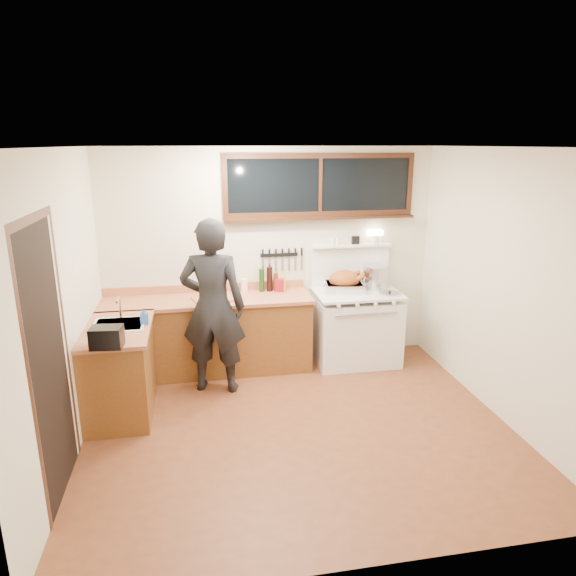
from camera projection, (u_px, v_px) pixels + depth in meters
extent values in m
cube|color=#5D2D18|center=(299.00, 427.00, 4.94)|extent=(4.00, 3.50, 0.02)
cube|color=beige|center=(270.00, 256.00, 6.27)|extent=(4.00, 0.05, 2.60)
cube|color=beige|center=(362.00, 387.00, 2.91)|extent=(4.00, 0.05, 2.60)
cube|color=beige|center=(60.00, 310.00, 4.24)|extent=(0.05, 3.50, 2.60)
cube|color=beige|center=(505.00, 287.00, 4.94)|extent=(0.05, 3.50, 2.60)
cube|color=white|center=(301.00, 144.00, 4.23)|extent=(4.00, 3.50, 0.05)
cube|color=brown|center=(208.00, 336.00, 6.06)|extent=(2.40, 0.60, 0.86)
cube|color=#B26946|center=(207.00, 300.00, 5.93)|extent=(2.44, 0.64, 0.04)
cube|color=#B26946|center=(206.00, 288.00, 6.19)|extent=(2.40, 0.03, 0.10)
sphere|color=#B78C38|center=(115.00, 328.00, 5.55)|extent=(0.03, 0.03, 0.03)
sphere|color=#B78C38|center=(162.00, 326.00, 5.63)|extent=(0.03, 0.03, 0.03)
sphere|color=#B78C38|center=(208.00, 323.00, 5.72)|extent=(0.03, 0.03, 0.03)
sphere|color=#B78C38|center=(253.00, 320.00, 5.81)|extent=(0.03, 0.03, 0.03)
sphere|color=#B78C38|center=(292.00, 318.00, 5.88)|extent=(0.03, 0.03, 0.03)
cube|color=brown|center=(120.00, 372.00, 5.12)|extent=(0.60, 1.05, 0.86)
cube|color=#B26946|center=(117.00, 329.00, 5.00)|extent=(0.64, 1.09, 0.04)
cube|color=white|center=(119.00, 331.00, 5.08)|extent=(0.45, 0.40, 0.14)
cube|color=white|center=(119.00, 324.00, 5.07)|extent=(0.50, 0.45, 0.01)
cylinder|color=silver|center=(120.00, 308.00, 5.21)|extent=(0.02, 0.02, 0.24)
cylinder|color=silver|center=(118.00, 300.00, 5.10)|extent=(0.02, 0.18, 0.02)
cube|color=white|center=(356.00, 330.00, 6.33)|extent=(1.00, 0.70, 0.82)
cube|color=white|center=(357.00, 293.00, 6.20)|extent=(1.02, 0.72, 0.03)
cube|color=white|center=(365.00, 331.00, 5.98)|extent=(0.88, 0.02, 0.46)
cylinder|color=silver|center=(366.00, 314.00, 5.89)|extent=(0.75, 0.02, 0.02)
cylinder|color=white|center=(339.00, 306.00, 5.81)|extent=(0.04, 0.03, 0.04)
cylinder|color=white|center=(357.00, 305.00, 5.85)|extent=(0.04, 0.03, 0.04)
cylinder|color=white|center=(376.00, 304.00, 5.89)|extent=(0.04, 0.03, 0.04)
cylinder|color=white|center=(394.00, 303.00, 5.92)|extent=(0.04, 0.03, 0.04)
cube|color=white|center=(350.00, 266.00, 6.43)|extent=(1.00, 0.05, 0.50)
cube|color=white|center=(351.00, 245.00, 6.33)|extent=(1.00, 0.12, 0.03)
cylinder|color=white|center=(375.00, 239.00, 6.36)|extent=(0.10, 0.10, 0.10)
cube|color=#FFE5B2|center=(375.00, 233.00, 6.34)|extent=(0.19, 0.09, 0.06)
cube|color=black|center=(355.00, 240.00, 6.32)|extent=(0.09, 0.05, 0.10)
cylinder|color=white|center=(337.00, 241.00, 6.28)|extent=(0.04, 0.04, 0.09)
cylinder|color=white|center=(333.00, 241.00, 6.27)|extent=(0.04, 0.04, 0.09)
cube|color=black|center=(320.00, 185.00, 6.10)|extent=(2.20, 0.01, 0.62)
cube|color=black|center=(321.00, 156.00, 6.00)|extent=(2.32, 0.04, 0.06)
cube|color=black|center=(320.00, 214.00, 6.19)|extent=(2.32, 0.04, 0.06)
cube|color=black|center=(225.00, 187.00, 5.90)|extent=(0.06, 0.04, 0.62)
cube|color=black|center=(410.00, 184.00, 6.29)|extent=(0.06, 0.04, 0.62)
cube|color=black|center=(320.00, 185.00, 6.09)|extent=(0.04, 0.04, 0.62)
cube|color=black|center=(321.00, 218.00, 6.15)|extent=(2.32, 0.13, 0.03)
cube|color=black|center=(51.00, 365.00, 3.79)|extent=(0.01, 0.86, 2.10)
cube|color=black|center=(32.00, 396.00, 3.33)|extent=(0.01, 0.07, 2.10)
cube|color=black|center=(66.00, 341.00, 4.25)|extent=(0.01, 0.07, 2.10)
cube|color=black|center=(31.00, 219.00, 3.49)|extent=(0.01, 1.04, 0.07)
cube|color=black|center=(279.00, 255.00, 6.24)|extent=(0.46, 0.02, 0.04)
cube|color=silver|center=(263.00, 265.00, 6.22)|extent=(0.02, 0.00, 0.18)
cube|color=black|center=(263.00, 253.00, 6.19)|extent=(0.02, 0.02, 0.10)
cube|color=silver|center=(269.00, 264.00, 6.24)|extent=(0.02, 0.00, 0.18)
cube|color=black|center=(269.00, 253.00, 6.20)|extent=(0.02, 0.02, 0.10)
cube|color=silver|center=(276.00, 264.00, 6.25)|extent=(0.02, 0.00, 0.18)
cube|color=black|center=(276.00, 253.00, 6.21)|extent=(0.02, 0.02, 0.10)
cube|color=silver|center=(282.00, 264.00, 6.27)|extent=(0.03, 0.00, 0.18)
cube|color=black|center=(282.00, 253.00, 6.23)|extent=(0.02, 0.02, 0.10)
cube|color=silver|center=(289.00, 264.00, 6.28)|extent=(0.03, 0.00, 0.18)
cube|color=black|center=(289.00, 252.00, 6.24)|extent=(0.02, 0.02, 0.10)
cube|color=silver|center=(295.00, 263.00, 6.29)|extent=(0.03, 0.00, 0.18)
cube|color=black|center=(295.00, 252.00, 6.25)|extent=(0.02, 0.02, 0.10)
cube|color=silver|center=(302.00, 263.00, 6.31)|extent=(0.03, 0.00, 0.18)
cube|color=black|center=(302.00, 252.00, 6.27)|extent=(0.02, 0.02, 0.10)
imported|color=black|center=(213.00, 307.00, 5.46)|extent=(0.78, 0.61, 1.91)
imported|color=blue|center=(144.00, 316.00, 5.07)|extent=(0.08, 0.08, 0.17)
cube|color=black|center=(107.00, 337.00, 4.49)|extent=(0.29, 0.21, 0.19)
cube|color=#B26946|center=(213.00, 299.00, 5.87)|extent=(0.50, 0.42, 0.02)
ellipsoid|color=brown|center=(213.00, 294.00, 5.85)|extent=(0.27, 0.22, 0.14)
sphere|color=brown|center=(222.00, 290.00, 5.92)|extent=(0.05, 0.05, 0.05)
sphere|color=brown|center=(222.00, 292.00, 5.82)|extent=(0.05, 0.05, 0.05)
cube|color=silver|center=(344.00, 287.00, 6.23)|extent=(0.53, 0.43, 0.10)
cube|color=#3F3F42|center=(344.00, 284.00, 6.22)|extent=(0.47, 0.37, 0.03)
torus|color=silver|center=(324.00, 284.00, 6.17)|extent=(0.03, 0.10, 0.10)
torus|color=silver|center=(364.00, 282.00, 6.26)|extent=(0.03, 0.10, 0.10)
ellipsoid|color=brown|center=(344.00, 280.00, 6.20)|extent=(0.41, 0.34, 0.24)
cylinder|color=brown|center=(357.00, 279.00, 6.13)|extent=(0.14, 0.08, 0.10)
sphere|color=brown|center=(362.00, 276.00, 6.14)|extent=(0.07, 0.07, 0.07)
cylinder|color=brown|center=(352.00, 276.00, 6.30)|extent=(0.14, 0.08, 0.10)
sphere|color=brown|center=(358.00, 273.00, 6.31)|extent=(0.07, 0.07, 0.07)
cylinder|color=silver|center=(375.00, 277.00, 6.32)|extent=(0.38, 0.38, 0.28)
cylinder|color=silver|center=(360.00, 282.00, 6.40)|extent=(0.21, 0.21, 0.12)
cylinder|color=black|center=(354.00, 276.00, 6.49)|extent=(0.08, 0.16, 0.02)
cylinder|color=silver|center=(390.00, 293.00, 6.09)|extent=(0.30, 0.30, 0.02)
sphere|color=black|center=(390.00, 292.00, 6.08)|extent=(0.03, 0.03, 0.03)
cube|color=maroon|center=(279.00, 285.00, 6.19)|extent=(0.12, 0.10, 0.16)
cylinder|color=white|center=(244.00, 285.00, 6.20)|extent=(0.09, 0.09, 0.16)
cylinder|color=black|center=(262.00, 280.00, 6.18)|extent=(0.06, 0.06, 0.28)
cylinder|color=black|center=(270.00, 279.00, 6.19)|extent=(0.07, 0.07, 0.30)
cylinder|color=black|center=(276.00, 282.00, 6.22)|extent=(0.06, 0.06, 0.22)
cylinder|color=black|center=(283.00, 283.00, 6.24)|extent=(0.06, 0.06, 0.18)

